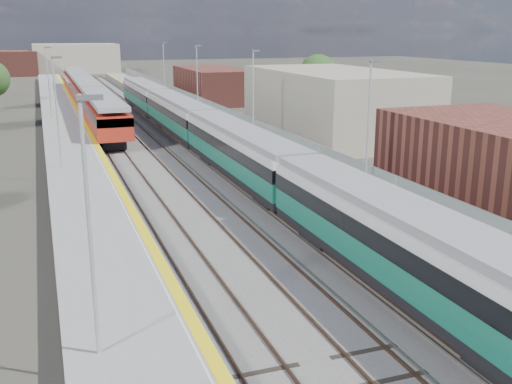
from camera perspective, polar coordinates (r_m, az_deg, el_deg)
ground at (r=60.17m, az=-8.79°, el=5.26°), size 320.00×320.00×0.00m
ballast_bed at (r=62.22m, az=-11.28°, el=5.50°), size 10.50×155.00×0.06m
tracks at (r=63.93m, az=-10.98°, el=5.83°), size 8.96×160.00×0.17m
platform_right at (r=63.65m, az=-4.56°, el=6.41°), size 4.70×155.00×8.52m
platform_left at (r=61.53m, az=-17.59°, el=5.44°), size 4.30×155.00×8.52m
buildings at (r=147.02m, az=-23.18°, el=14.17°), size 72.00×185.50×40.00m
green_train at (r=50.28m, az=-4.92°, el=6.00°), size 2.83×78.91×3.12m
red_train at (r=81.71m, az=-15.86°, el=9.05°), size 3.06×61.98×3.86m
tree_d at (r=83.85m, az=5.93°, el=11.16°), size 5.22×5.22×7.07m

